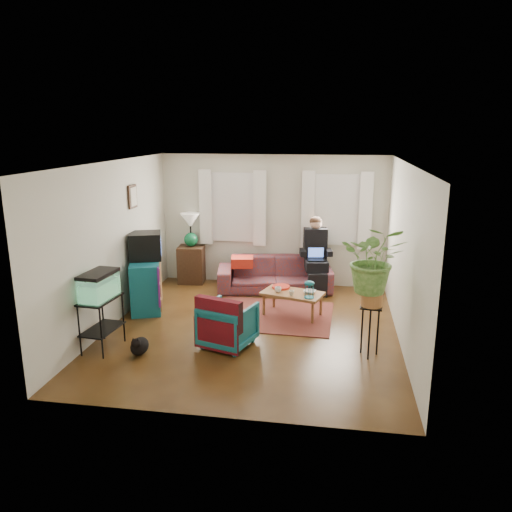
% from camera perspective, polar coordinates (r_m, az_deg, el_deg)
% --- Properties ---
extents(floor, '(4.50, 5.00, 0.01)m').
position_cam_1_polar(floor, '(7.98, -0.46, -8.39)').
color(floor, '#4F2B14').
rests_on(floor, ground).
extents(ceiling, '(4.50, 5.00, 0.01)m').
position_cam_1_polar(ceiling, '(7.37, -0.50, 10.59)').
color(ceiling, white).
rests_on(ceiling, wall_back).
extents(wall_back, '(4.50, 0.01, 2.60)m').
position_cam_1_polar(wall_back, '(9.99, 1.93, 4.07)').
color(wall_back, silver).
rests_on(wall_back, floor).
extents(wall_front, '(4.50, 0.01, 2.60)m').
position_cam_1_polar(wall_front, '(5.23, -5.10, -5.70)').
color(wall_front, silver).
rests_on(wall_front, floor).
extents(wall_left, '(0.01, 5.00, 2.60)m').
position_cam_1_polar(wall_left, '(8.24, -16.10, 1.28)').
color(wall_left, silver).
rests_on(wall_left, floor).
extents(wall_right, '(0.01, 5.00, 2.60)m').
position_cam_1_polar(wall_right, '(7.54, 16.63, 0.05)').
color(wall_right, silver).
rests_on(wall_right, floor).
extents(window_left, '(1.08, 0.04, 1.38)m').
position_cam_1_polar(window_left, '(10.06, -2.62, 5.58)').
color(window_left, white).
rests_on(window_left, wall_back).
extents(window_right, '(1.08, 0.04, 1.38)m').
position_cam_1_polar(window_right, '(9.85, 9.18, 5.22)').
color(window_right, white).
rests_on(window_right, wall_back).
extents(curtains_left, '(1.36, 0.06, 1.50)m').
position_cam_1_polar(curtains_left, '(9.98, -2.72, 5.51)').
color(curtains_left, white).
rests_on(curtains_left, wall_back).
extents(curtains_right, '(1.36, 0.06, 1.50)m').
position_cam_1_polar(curtains_right, '(9.77, 9.18, 5.15)').
color(curtains_right, white).
rests_on(curtains_right, wall_back).
extents(picture_frame, '(0.04, 0.32, 0.40)m').
position_cam_1_polar(picture_frame, '(8.88, -13.87, 6.61)').
color(picture_frame, '#3D2616').
rests_on(picture_frame, wall_left).
extents(area_rug, '(2.05, 1.66, 0.01)m').
position_cam_1_polar(area_rug, '(8.54, 1.88, -6.76)').
color(area_rug, brown).
rests_on(area_rug, floor).
extents(sofa, '(2.31, 1.23, 0.86)m').
position_cam_1_polar(sofa, '(9.74, 2.15, -1.45)').
color(sofa, brown).
rests_on(sofa, floor).
extents(seated_person, '(0.66, 0.76, 1.31)m').
position_cam_1_polar(seated_person, '(9.75, 6.82, -0.16)').
color(seated_person, black).
rests_on(seated_person, sofa).
extents(side_table, '(0.56, 0.56, 0.75)m').
position_cam_1_polar(side_table, '(10.35, -7.35, -0.91)').
color(side_table, '#3D2317').
rests_on(side_table, floor).
extents(table_lamp, '(0.42, 0.42, 0.69)m').
position_cam_1_polar(table_lamp, '(10.19, -7.48, 2.89)').
color(table_lamp, white).
rests_on(table_lamp, side_table).
extents(dresser, '(0.78, 1.08, 0.88)m').
position_cam_1_polar(dresser, '(8.93, -12.46, -3.21)').
color(dresser, '#105864').
rests_on(dresser, floor).
extents(crt_tv, '(0.67, 0.64, 0.47)m').
position_cam_1_polar(crt_tv, '(8.85, -12.54, 1.14)').
color(crt_tv, black).
rests_on(crt_tv, dresser).
extents(aquarium_stand, '(0.44, 0.71, 0.76)m').
position_cam_1_polar(aquarium_stand, '(7.52, -17.18, -7.41)').
color(aquarium_stand, black).
rests_on(aquarium_stand, floor).
extents(aquarium, '(0.40, 0.65, 0.40)m').
position_cam_1_polar(aquarium, '(7.33, -17.52, -3.19)').
color(aquarium, '#7FD899').
rests_on(aquarium, aquarium_stand).
extents(black_cat, '(0.27, 0.38, 0.31)m').
position_cam_1_polar(black_cat, '(7.28, -13.17, -9.80)').
color(black_cat, black).
rests_on(black_cat, floor).
extents(armchair, '(0.86, 0.83, 0.71)m').
position_cam_1_polar(armchair, '(7.31, -3.22, -7.59)').
color(armchair, '#106262').
rests_on(armchair, floor).
extents(serape_throw, '(0.73, 0.37, 0.59)m').
position_cam_1_polar(serape_throw, '(7.04, -4.37, -7.21)').
color(serape_throw, '#9E0A0A').
rests_on(serape_throw, armchair).
extents(coffee_table, '(1.11, 0.81, 0.41)m').
position_cam_1_polar(coffee_table, '(8.49, 4.17, -5.48)').
color(coffee_table, brown).
rests_on(coffee_table, floor).
extents(cup_a, '(0.14, 0.14, 0.09)m').
position_cam_1_polar(cup_a, '(8.42, 2.54, -3.85)').
color(cup_a, white).
rests_on(cup_a, coffee_table).
extents(cup_b, '(0.11, 0.11, 0.09)m').
position_cam_1_polar(cup_b, '(8.25, 4.07, -4.26)').
color(cup_b, beige).
rests_on(cup_b, coffee_table).
extents(bowl, '(0.24, 0.24, 0.05)m').
position_cam_1_polar(bowl, '(8.41, 6.16, -4.08)').
color(bowl, white).
rests_on(bowl, coffee_table).
extents(snack_tray, '(0.38, 0.38, 0.04)m').
position_cam_1_polar(snack_tray, '(8.64, 2.86, -3.55)').
color(snack_tray, '#B21414').
rests_on(snack_tray, coffee_table).
extents(birdcage, '(0.20, 0.20, 0.29)m').
position_cam_1_polar(birdcage, '(8.14, 6.11, -3.80)').
color(birdcage, '#115B6B').
rests_on(birdcage, coffee_table).
extents(plant_stand, '(0.34, 0.34, 0.74)m').
position_cam_1_polar(plant_stand, '(7.15, 12.87, -8.34)').
color(plant_stand, black).
rests_on(plant_stand, floor).
extents(potted_plant, '(0.91, 0.81, 0.94)m').
position_cam_1_polar(potted_plant, '(6.86, 13.27, -1.53)').
color(potted_plant, '#599947').
rests_on(potted_plant, plant_stand).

